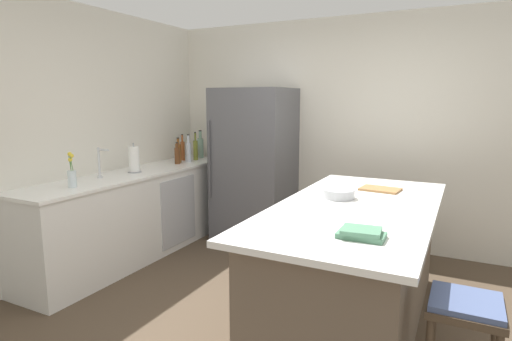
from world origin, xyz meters
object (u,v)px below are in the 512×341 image
at_px(whiskey_bottle, 178,153).
at_px(mixing_bowl, 339,194).
at_px(cutting_board, 380,189).
at_px(hot_sauce_bottle, 196,153).
at_px(olive_oil_bottle, 196,149).
at_px(syrup_bottle, 177,155).
at_px(soda_bottle, 188,151).
at_px(cookbook_stack, 361,233).
at_px(refrigerator, 254,165).
at_px(sink_faucet, 100,162).
at_px(gin_bottle, 200,147).
at_px(kitchen_island, 354,264).
at_px(paper_towel_roll, 134,160).
at_px(flower_vase, 72,175).
at_px(bar_stool, 464,322).
at_px(vinegar_bottle, 183,150).

xyz_separation_m(whiskey_bottle, mixing_bowl, (2.26, -0.94, -0.09)).
bearing_deg(cutting_board, hot_sauce_bottle, 160.73).
bearing_deg(whiskey_bottle, olive_oil_bottle, 79.79).
bearing_deg(syrup_bottle, cutting_board, -9.33).
distance_m(olive_oil_bottle, soda_bottle, 0.18).
bearing_deg(syrup_bottle, cookbook_stack, -33.73).
bearing_deg(refrigerator, sink_faucet, -121.81).
bearing_deg(gin_bottle, refrigerator, -10.70).
height_order(whiskey_bottle, cookbook_stack, whiskey_bottle).
height_order(kitchen_island, paper_towel_roll, paper_towel_roll).
relative_size(hot_sauce_bottle, olive_oil_bottle, 0.56).
xyz_separation_m(soda_bottle, mixing_bowl, (2.19, -1.04, -0.10)).
bearing_deg(syrup_bottle, flower_vase, -89.09).
bearing_deg(soda_bottle, kitchen_island, -27.05).
height_order(flower_vase, cutting_board, flower_vase).
distance_m(hot_sauce_bottle, olive_oil_bottle, 0.12).
bearing_deg(soda_bottle, cutting_board, -13.91).
bearing_deg(cookbook_stack, whiskey_bottle, 145.41).
xyz_separation_m(refrigerator, whiskey_bottle, (-0.88, -0.32, 0.14)).
relative_size(refrigerator, flower_vase, 5.83).
xyz_separation_m(whiskey_bottle, syrup_bottle, (0.05, -0.09, -0.02)).
height_order(sink_faucet, flower_vase, flower_vase).
relative_size(flower_vase, olive_oil_bottle, 0.88).
height_order(kitchen_island, mixing_bowl, mixing_bowl).
xyz_separation_m(refrigerator, bar_stool, (2.30, -2.15, -0.35)).
height_order(hot_sauce_bottle, cutting_board, hot_sauce_bottle).
relative_size(bar_stool, cookbook_stack, 2.65).
height_order(kitchen_island, flower_vase, flower_vase).
height_order(cookbook_stack, cutting_board, cookbook_stack).
bearing_deg(kitchen_island, hot_sauce_bottle, 148.78).
xyz_separation_m(sink_faucet, whiskey_bottle, (0.05, 1.17, -0.03)).
distance_m(sink_faucet, syrup_bottle, 1.09).
bearing_deg(sink_faucet, gin_bottle, 88.57).
distance_m(flower_vase, soda_bottle, 1.71).
bearing_deg(hot_sauce_bottle, flower_vase, -87.55).
relative_size(sink_faucet, paper_towel_roll, 0.96).
bearing_deg(whiskey_bottle, cookbook_stack, -34.59).
relative_size(sink_faucet, cutting_board, 0.88).
distance_m(vinegar_bottle, mixing_bowl, 2.60).
height_order(flower_vase, soda_bottle, soda_bottle).
bearing_deg(whiskey_bottle, bar_stool, -29.88).
bearing_deg(bar_stool, soda_bottle, 148.10).
relative_size(refrigerator, gin_bottle, 4.99).
bearing_deg(vinegar_bottle, paper_towel_roll, -84.63).
bearing_deg(flower_vase, bar_stool, -4.04).
distance_m(gin_bottle, soda_bottle, 0.39).
relative_size(syrup_bottle, cookbook_stack, 1.02).
relative_size(flower_vase, paper_towel_roll, 1.00).
xyz_separation_m(kitchen_island, gin_bottle, (-2.45, 1.59, 0.60)).
xyz_separation_m(kitchen_island, soda_bottle, (-2.36, 1.21, 0.59)).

